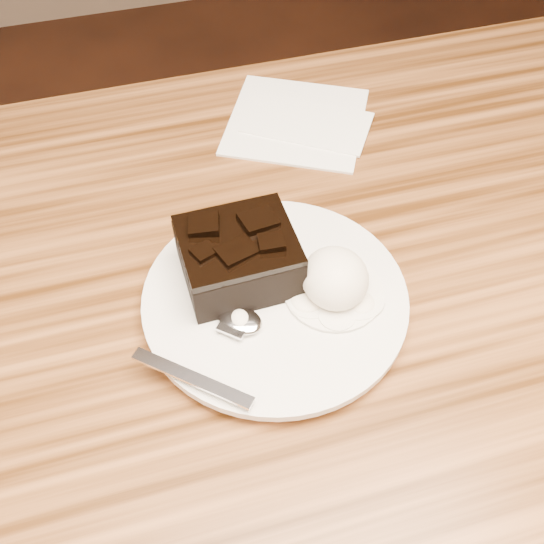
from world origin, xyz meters
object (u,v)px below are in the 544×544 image
object	(u,v)px
ice_cream_scoop	(335,278)
spoon	(240,321)
plate	(275,302)
napkin	(296,120)
dining_table	(215,500)
brownie	(239,260)

from	to	relation	value
ice_cream_scoop	spoon	xyz separation A→B (m)	(-0.09, -0.01, -0.02)
ice_cream_scoop	plate	bearing A→B (deg)	167.14
spoon	napkin	size ratio (longest dim) A/B	1.04
plate	ice_cream_scoop	xyz separation A→B (m)	(0.05, -0.01, 0.03)
napkin	spoon	bearing A→B (deg)	-116.54
ice_cream_scoop	spoon	size ratio (longest dim) A/B	0.39
dining_table	plate	xyz separation A→B (m)	(0.09, 0.02, 0.38)
dining_table	napkin	xyz separation A→B (m)	(0.19, 0.27, 0.38)
ice_cream_scoop	napkin	xyz separation A→B (m)	(0.05, 0.26, -0.04)
napkin	ice_cream_scoop	bearing A→B (deg)	-100.44
brownie	napkin	world-z (taller)	brownie
ice_cream_scoop	dining_table	bearing A→B (deg)	-176.65
napkin	plate	bearing A→B (deg)	-111.50
plate	napkin	size ratio (longest dim) A/B	1.54
dining_table	ice_cream_scoop	xyz separation A→B (m)	(0.14, 0.01, 0.41)
plate	napkin	bearing A→B (deg)	68.50
dining_table	ice_cream_scoop	world-z (taller)	ice_cream_scoop
plate	brownie	size ratio (longest dim) A/B	2.42
dining_table	ice_cream_scoop	distance (m)	0.44
brownie	napkin	size ratio (longest dim) A/B	0.64
spoon	napkin	bearing A→B (deg)	14.99
ice_cream_scoop	napkin	world-z (taller)	ice_cream_scoop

